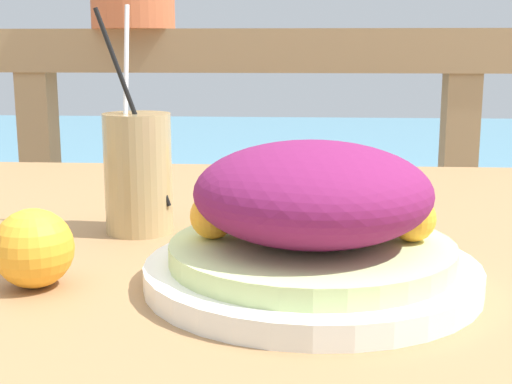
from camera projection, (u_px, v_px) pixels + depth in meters
name	position (u px, v px, depth m)	size (l,w,h in m)	color
patio_table	(183.00, 321.00, 0.78)	(1.14, 0.99, 0.76)	#997047
railing_fence	(245.00, 161.00, 1.55)	(2.80, 0.08, 1.00)	#937551
sea_backdrop	(282.00, 184.00, 4.10)	(12.00, 4.00, 0.39)	#568EA8
salad_plate	(312.00, 224.00, 0.60)	(0.29, 0.29, 0.12)	white
drink_glass	(138.00, 172.00, 0.78)	(0.08, 0.07, 0.25)	tan
orange_near_basket	(275.00, 183.00, 0.86)	(0.08, 0.08, 0.08)	#F9A328
orange_near_glass	(34.00, 248.00, 0.60)	(0.07, 0.07, 0.07)	#F9A328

